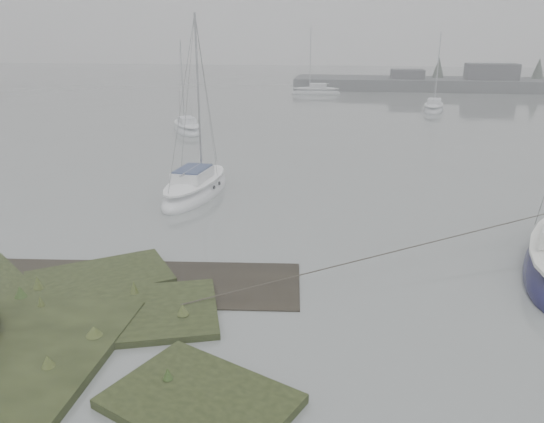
{
  "coord_description": "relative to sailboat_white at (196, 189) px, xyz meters",
  "views": [
    {
      "loc": [
        3.16,
        -8.88,
        7.02
      ],
      "look_at": [
        0.94,
        6.27,
        1.8
      ],
      "focal_mm": 35.0,
      "sensor_mm": 36.0,
      "label": 1
    }
  ],
  "objects": [
    {
      "name": "sailboat_white",
      "position": [
        0.0,
        0.0,
        0.0
      ],
      "size": [
        2.6,
        6.13,
        8.39
      ],
      "rotation": [
        0.0,
        0.0,
        -0.11
      ],
      "color": "silver",
      "rests_on": "ground"
    },
    {
      "name": "sailboat_far_c",
      "position": [
        2.65,
        41.12,
        -0.01
      ],
      "size": [
        5.82,
        2.17,
        8.09
      ],
      "rotation": [
        0.0,
        0.0,
        1.62
      ],
      "color": "#A3A6AC",
      "rests_on": "ground"
    },
    {
      "name": "sailboat_far_b",
      "position": [
        14.35,
        28.91,
        -0.03
      ],
      "size": [
        2.73,
        5.56,
        7.51
      ],
      "rotation": [
        0.0,
        0.0,
        -0.19
      ],
      "color": "#B3B7BE",
      "rests_on": "ground"
    },
    {
      "name": "sailboat_far_a",
      "position": [
        -5.13,
        15.35,
        -0.04
      ],
      "size": [
        3.91,
        5.11,
        7.0
      ],
      "rotation": [
        0.0,
        0.0,
        0.53
      ],
      "color": "silver",
      "rests_on": "ground"
    },
    {
      "name": "ground",
      "position": [
        3.58,
        16.69,
        -0.26
      ],
      "size": [
        160.0,
        160.0,
        0.0
      ],
      "primitive_type": "plane",
      "color": "slate",
      "rests_on": "ground"
    }
  ]
}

